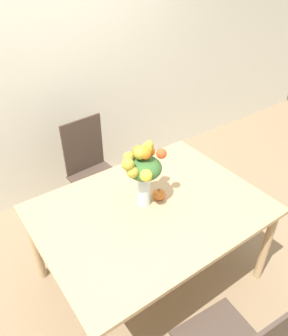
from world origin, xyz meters
name	(u,v)px	position (x,y,z in m)	size (l,w,h in m)	color
ground_plane	(150,276)	(0.00, 0.00, 0.00)	(12.00, 12.00, 0.00)	#8E7556
wall_back	(51,64)	(0.00, 1.52, 1.35)	(8.00, 0.06, 2.70)	silver
dining_table	(151,216)	(0.00, 0.00, 0.67)	(1.54, 1.15, 0.75)	tan
flower_vase	(143,169)	(-0.02, 0.07, 1.04)	(0.32, 0.26, 0.47)	silver
pumpkin	(159,194)	(0.11, 0.05, 0.78)	(0.09, 0.09, 0.09)	orange
dining_chair_near_window	(93,171)	(0.02, 0.92, 0.51)	(0.45, 0.45, 1.00)	#47382D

